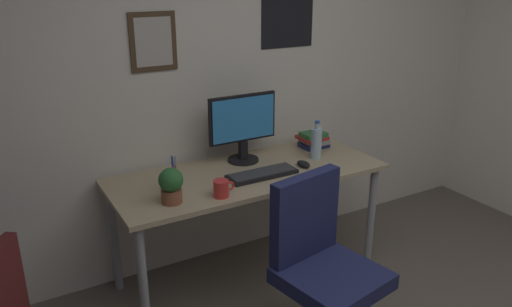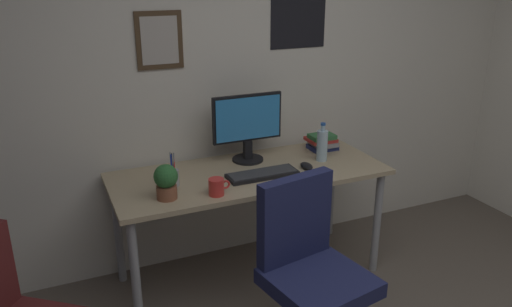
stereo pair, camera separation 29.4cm
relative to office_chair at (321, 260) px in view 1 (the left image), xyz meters
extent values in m
cube|color=silver|center=(0.18, 1.18, 0.77)|extent=(4.40, 0.08, 2.60)
cube|color=#4C3823|center=(-0.41, 1.14, 0.98)|extent=(0.28, 0.02, 0.34)
cube|color=beige|center=(-0.41, 1.12, 0.98)|extent=(0.22, 0.00, 0.28)
cube|color=black|center=(0.52, 1.14, 1.16)|extent=(0.40, 0.01, 0.56)
cube|color=tan|center=(0.00, 0.76, 0.19)|extent=(1.68, 0.68, 0.03)
cylinder|color=#9EA0A5|center=(-0.78, 0.48, -0.17)|extent=(0.05, 0.05, 0.71)
cylinder|color=#9EA0A5|center=(0.78, 0.48, -0.17)|extent=(0.05, 0.05, 0.71)
cylinder|color=#9EA0A5|center=(-0.78, 1.04, -0.17)|extent=(0.05, 0.05, 0.71)
cylinder|color=#9EA0A5|center=(0.78, 1.04, -0.17)|extent=(0.05, 0.05, 0.71)
cube|color=#1E234C|center=(0.01, -0.08, -0.07)|extent=(0.54, 0.54, 0.08)
cube|color=#1E234C|center=(-0.02, 0.12, 0.20)|extent=(0.43, 0.14, 0.45)
cylinder|color=black|center=(0.07, 0.94, 0.22)|extent=(0.20, 0.20, 0.01)
cube|color=black|center=(0.07, 0.94, 0.28)|extent=(0.05, 0.04, 0.12)
cube|color=black|center=(0.07, 0.95, 0.49)|extent=(0.46, 0.02, 0.30)
cube|color=#338CD8|center=(0.07, 0.93, 0.49)|extent=(0.43, 0.00, 0.27)
cube|color=black|center=(0.05, 0.66, 0.22)|extent=(0.43, 0.15, 0.02)
cube|color=#38383A|center=(0.05, 0.66, 0.23)|extent=(0.41, 0.13, 0.00)
ellipsoid|color=black|center=(0.35, 0.66, 0.23)|extent=(0.06, 0.11, 0.04)
cylinder|color=silver|center=(0.51, 0.75, 0.31)|extent=(0.07, 0.07, 0.20)
cylinder|color=silver|center=(0.51, 0.75, 0.43)|extent=(0.03, 0.03, 0.04)
cylinder|color=#2659B2|center=(0.51, 0.75, 0.45)|extent=(0.03, 0.03, 0.01)
cylinder|color=red|center=(-0.30, 0.52, 0.26)|extent=(0.09, 0.09, 0.09)
torus|color=red|center=(-0.24, 0.52, 0.26)|extent=(0.05, 0.01, 0.05)
cylinder|color=brown|center=(-0.56, 0.58, 0.25)|extent=(0.11, 0.11, 0.07)
sphere|color=#2D6B33|center=(-0.56, 0.58, 0.34)|extent=(0.13, 0.13, 0.13)
ellipsoid|color=#287A38|center=(-0.58, 0.61, 0.35)|extent=(0.07, 0.08, 0.02)
ellipsoid|color=#287A38|center=(-0.52, 0.61, 0.34)|extent=(0.07, 0.08, 0.02)
ellipsoid|color=#287A38|center=(-0.58, 0.55, 0.34)|extent=(0.08, 0.07, 0.02)
cylinder|color=#9EA0A5|center=(-0.48, 0.74, 0.26)|extent=(0.07, 0.07, 0.09)
cylinder|color=#263FBF|center=(-0.48, 0.74, 0.33)|extent=(0.01, 0.01, 0.13)
cylinder|color=red|center=(-0.47, 0.74, 0.33)|extent=(0.01, 0.01, 0.13)
cylinder|color=black|center=(-0.48, 0.75, 0.33)|extent=(0.01, 0.01, 0.13)
cylinder|color=#9EA0A5|center=(-0.47, 0.74, 0.34)|extent=(0.01, 0.03, 0.14)
cylinder|color=#9EA0A5|center=(-0.48, 0.74, 0.34)|extent=(0.01, 0.02, 0.14)
cube|color=navy|center=(0.62, 0.93, 0.23)|extent=(0.18, 0.14, 0.03)
cube|color=gray|center=(0.62, 0.93, 0.26)|extent=(0.16, 0.16, 0.03)
cube|color=#B22D28|center=(0.60, 0.93, 0.28)|extent=(0.18, 0.16, 0.02)
cube|color=#33723F|center=(0.60, 0.92, 0.31)|extent=(0.17, 0.12, 0.03)
camera|label=1|loc=(-1.37, -1.74, 1.37)|focal=35.35mm
camera|label=2|loc=(-1.11, -1.87, 1.37)|focal=35.35mm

